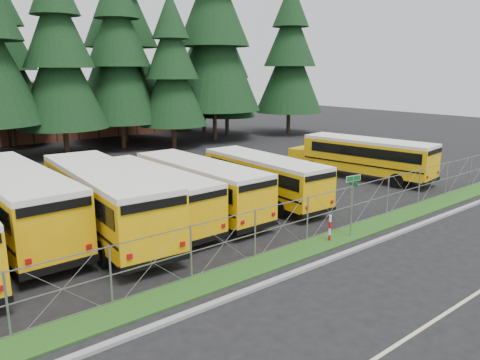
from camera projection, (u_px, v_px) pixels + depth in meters
name	position (u px, v px, depth m)	size (l,w,h in m)	color
ground	(305.00, 230.00, 21.76)	(120.00, 120.00, 0.00)	black
curb	(361.00, 248.00, 19.42)	(50.00, 0.25, 0.12)	gray
grass_verge	(334.00, 239.00, 20.48)	(50.00, 1.40, 0.06)	#1A4313
chainlink_fence	(323.00, 214.00, 20.78)	(44.00, 0.10, 2.00)	gray
brick_building	(90.00, 107.00, 54.87)	(22.00, 10.00, 6.00)	brown
bus_1	(13.00, 205.00, 20.12)	(2.85, 12.07, 3.16)	#EFA207
bus_2	(103.00, 202.00, 20.71)	(2.80, 11.87, 3.11)	#EFA207
bus_3	(148.00, 197.00, 22.36)	(2.43, 10.27, 2.69)	#EFA207
bus_4	(196.00, 188.00, 23.94)	(2.47, 10.47, 2.75)	#EFA207
bus_5	(260.00, 179.00, 26.09)	(2.35, 9.96, 2.61)	#EFA207
bus_east	(363.00, 158.00, 31.88)	(2.45, 10.39, 2.72)	#EFA207
street_sign	(353.00, 193.00, 20.35)	(0.83, 0.55, 2.81)	gray
striped_bollard	(330.00, 228.00, 20.13)	(0.11, 0.11, 1.20)	#B20C0C
conifer_4	(59.00, 58.00, 38.49)	(7.42, 7.42, 16.41)	black
conifer_5	(119.00, 58.00, 42.64)	(7.53, 7.53, 16.65)	black
conifer_6	(172.00, 71.00, 43.37)	(6.43, 6.43, 14.21)	black
conifer_7	(214.00, 36.00, 47.54)	(9.56, 9.56, 21.15)	black
conifer_8	(227.00, 72.00, 51.97)	(6.36, 6.36, 14.06)	black
conifer_9	(290.00, 59.00, 52.69)	(7.63, 7.63, 16.88)	black
conifer_11	(6.00, 62.00, 43.69)	(7.20, 7.20, 15.92)	black
conifer_12	(121.00, 37.00, 46.07)	(9.40, 9.40, 20.80)	black
conifer_13	(203.00, 66.00, 54.76)	(6.96, 6.96, 15.40)	black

